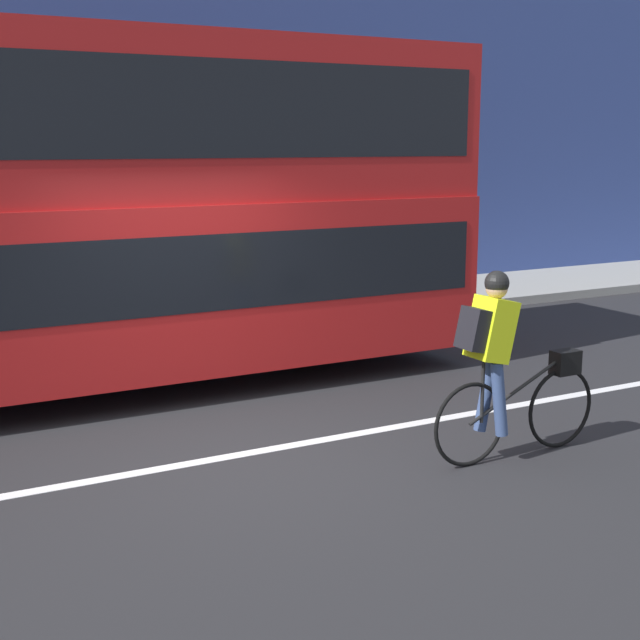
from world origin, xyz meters
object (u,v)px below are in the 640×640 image
at_px(bus, 68,200).
at_px(street_sign_post, 264,225).
at_px(cyclist_on_bike, 503,360).
at_px(trash_bin, 280,276).

relative_size(bus, street_sign_post, 3.87).
bearing_deg(street_sign_post, bus, -141.09).
xyz_separation_m(cyclist_on_bike, street_sign_post, (0.94, 6.96, 0.58)).
height_order(cyclist_on_bike, trash_bin, cyclist_on_bike).
bearing_deg(trash_bin, street_sign_post, -178.60).
relative_size(cyclist_on_bike, trash_bin, 1.77).
relative_size(bus, cyclist_on_bike, 5.17).
height_order(bus, trash_bin, bus).
bearing_deg(cyclist_on_bike, bus, 125.15).
bearing_deg(cyclist_on_bike, trash_bin, 80.17).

